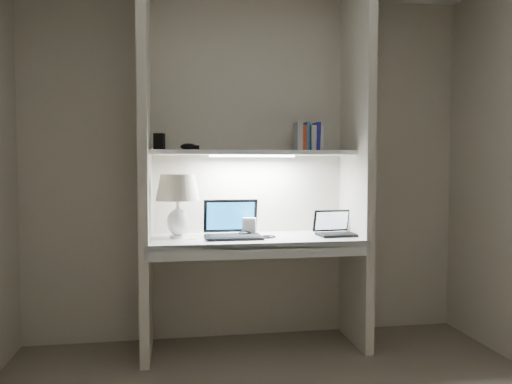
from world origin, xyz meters
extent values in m
cube|color=beige|center=(0.00, 1.50, 1.25)|extent=(3.20, 0.01, 2.50)
cube|color=beige|center=(-0.73, 1.23, 1.25)|extent=(0.06, 0.55, 2.50)
cube|color=beige|center=(0.73, 1.23, 1.25)|extent=(0.06, 0.55, 2.50)
cube|color=white|center=(0.00, 1.23, 0.75)|extent=(1.40, 0.55, 0.04)
cube|color=silver|center=(0.00, 0.96, 0.72)|extent=(1.46, 0.03, 0.10)
cube|color=silver|center=(0.00, 1.32, 1.35)|extent=(1.40, 0.36, 0.03)
cube|color=white|center=(0.00, 1.32, 1.33)|extent=(0.60, 0.04, 0.02)
cylinder|color=white|center=(-0.52, 1.27, 0.78)|extent=(0.11, 0.11, 0.02)
ellipsoid|color=white|center=(-0.52, 1.27, 0.88)|extent=(0.15, 0.15, 0.19)
cylinder|color=white|center=(-0.52, 1.27, 0.99)|extent=(0.02, 0.02, 0.08)
sphere|color=#FFD899|center=(-0.52, 1.27, 1.07)|extent=(0.04, 0.04, 0.04)
cube|color=black|center=(-0.15, 1.20, 0.78)|extent=(0.38, 0.26, 0.02)
cube|color=black|center=(-0.15, 1.20, 0.79)|extent=(0.32, 0.19, 0.00)
cube|color=black|center=(-0.15, 1.36, 0.91)|extent=(0.38, 0.07, 0.24)
cube|color=#1A86E3|center=(-0.15, 1.35, 0.91)|extent=(0.33, 0.05, 0.19)
cube|color=black|center=(0.58, 1.19, 0.78)|extent=(0.28, 0.20, 0.02)
cube|color=black|center=(0.58, 1.19, 0.79)|extent=(0.24, 0.15, 0.00)
cube|color=black|center=(0.57, 1.30, 0.87)|extent=(0.27, 0.07, 0.16)
cube|color=silver|center=(0.57, 1.30, 0.87)|extent=(0.24, 0.06, 0.13)
cube|color=silver|center=(-0.03, 1.30, 0.83)|extent=(0.11, 0.09, 0.13)
ellipsoid|color=black|center=(-0.06, 1.28, 0.79)|extent=(0.13, 0.10, 0.04)
torus|color=black|center=(0.09, 1.19, 0.78)|extent=(0.13, 0.13, 0.01)
cube|color=yellow|center=(-0.42, 1.21, 0.77)|extent=(0.07, 0.07, 0.00)
cube|color=silver|center=(0.49, 1.35, 1.45)|extent=(0.03, 0.13, 0.18)
cube|color=navy|center=(0.47, 1.35, 1.47)|extent=(0.04, 0.13, 0.20)
cube|color=#BCBCB7|center=(0.43, 1.35, 1.45)|extent=(0.04, 0.13, 0.18)
cube|color=#23669B|center=(0.39, 1.35, 1.47)|extent=(0.02, 0.13, 0.20)
cube|color=red|center=(0.37, 1.35, 1.45)|extent=(0.03, 0.13, 0.18)
cube|color=#B2B1B7|center=(0.33, 1.35, 1.47)|extent=(0.04, 0.13, 0.20)
cube|color=black|center=(-0.64, 1.38, 1.42)|extent=(0.08, 0.07, 0.12)
ellipsoid|color=black|center=(-0.44, 1.34, 1.39)|extent=(0.12, 0.10, 0.05)
camera|label=1|loc=(-0.54, -2.13, 1.26)|focal=35.00mm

